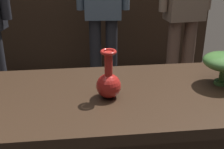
# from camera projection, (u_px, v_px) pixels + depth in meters

# --- Properties ---
(back_display_shelf) EXTENTS (2.60, 0.40, 0.99)m
(back_display_shelf) POSITION_uv_depth(u_px,v_px,m) (91.00, 30.00, 3.47)
(back_display_shelf) COLOR #382619
(back_display_shelf) RESTS_ON ground_plane
(vase_centerpiece) EXTENTS (0.11, 0.11, 0.22)m
(vase_centerpiece) POSITION_uv_depth(u_px,v_px,m) (109.00, 83.00, 1.29)
(vase_centerpiece) COLOR red
(vase_centerpiece) RESTS_ON display_plinth
(vase_tall_behind) EXTENTS (0.20, 0.20, 0.15)m
(vase_tall_behind) POSITION_uv_depth(u_px,v_px,m) (224.00, 62.00, 1.39)
(vase_tall_behind) COLOR #477A38
(vase_tall_behind) RESTS_ON display_plinth
(visitor_center_back) EXTENTS (0.47, 0.21, 1.61)m
(visitor_center_back) POSITION_uv_depth(u_px,v_px,m) (103.00, 1.00, 2.64)
(visitor_center_back) COLOR #232328
(visitor_center_back) RESTS_ON ground_plane
(visitor_near_right) EXTENTS (0.47, 0.22, 1.66)m
(visitor_near_right) POSITION_uv_depth(u_px,v_px,m) (186.00, 1.00, 2.50)
(visitor_near_right) COLOR brown
(visitor_near_right) RESTS_ON ground_plane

